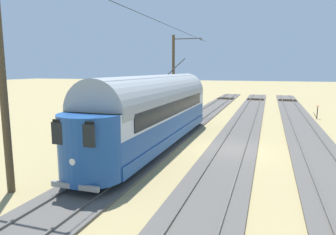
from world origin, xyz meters
name	(u,v)px	position (x,y,z in m)	size (l,w,h in m)	color
ground_plane	(232,151)	(0.00, 0.00, 0.00)	(220.00, 220.00, 0.00)	tan
track_streetcar_siding	(317,155)	(-4.51, -0.31, 0.05)	(2.80, 80.00, 0.18)	#56514C
track_adjacent_siding	(233,148)	(0.00, -0.31, 0.05)	(2.80, 80.00, 0.18)	#56514C
track_third_siding	(160,143)	(4.51, -0.31, 0.05)	(2.80, 80.00, 0.18)	#56514C
vintage_streetcar	(157,109)	(4.51, 0.28, 2.26)	(2.65, 16.95, 5.33)	#1E4C93
catenary_pole_foreground	(174,74)	(7.25, -12.14, 4.16)	(3.03, 0.28, 7.98)	#4C3D28
catenary_pole_mid_near	(4,83)	(7.25, 8.74, 4.16)	(3.03, 0.28, 7.98)	#4C3D28
switch_stand	(317,112)	(-6.26, -13.99, 0.70)	(0.50, 0.30, 1.24)	black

